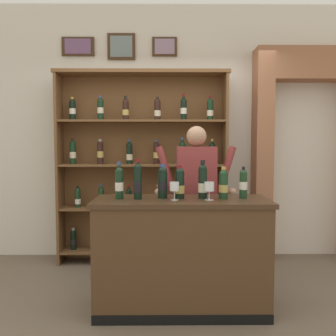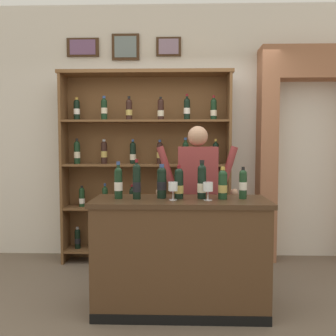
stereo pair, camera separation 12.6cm
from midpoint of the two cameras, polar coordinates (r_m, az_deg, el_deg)
ground_plane at (r=3.36m, az=1.23°, el=-21.43°), size 14.00×14.00×0.02m
back_wall at (r=4.66m, az=1.41°, el=5.62°), size 12.00×0.19×3.13m
wine_shelf at (r=4.36m, az=-2.64°, el=0.77°), size 2.02×0.32×2.26m
archway_doorway at (r=4.82m, az=22.22°, el=3.79°), size 1.32×0.45×2.56m
tasting_counter at (r=3.18m, az=3.08°, el=-13.46°), size 1.48×0.56×0.96m
shopkeeper at (r=3.62m, az=5.63°, el=-3.26°), size 0.82×0.22×1.60m
tasting_bottle_vin_santo at (r=3.10m, az=-6.62°, el=-2.21°), size 0.07×0.07×0.32m
tasting_bottle_grappa at (r=3.06m, az=-3.74°, el=-2.09°), size 0.07×0.07×0.34m
tasting_bottle_rosso at (r=3.10m, az=0.18°, el=-2.17°), size 0.08×0.08×0.29m
tasting_bottle_brunello at (r=3.09m, az=2.89°, el=-2.41°), size 0.08×0.08×0.28m
tasting_bottle_prosecco at (r=3.10m, az=6.49°, el=-2.07°), size 0.08×0.08×0.33m
tasting_bottle_bianco at (r=3.10m, az=9.72°, el=-2.49°), size 0.08×0.08×0.27m
tasting_bottle_riserva at (r=3.15m, az=12.79°, el=-2.38°), size 0.07×0.07×0.27m
wine_glass_center at (r=3.02m, az=7.47°, el=-3.09°), size 0.08×0.08×0.15m
wine_glass_spare at (r=3.01m, az=1.99°, el=-3.06°), size 0.08×0.08×0.15m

